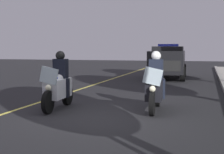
% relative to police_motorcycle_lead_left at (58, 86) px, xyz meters
% --- Properties ---
extents(ground_plane, '(80.00, 80.00, 0.00)m').
position_rel_police_motorcycle_lead_left_xyz_m(ground_plane, '(0.73, 1.36, -0.70)').
color(ground_plane, black).
extents(lane_stripe_center, '(48.00, 0.12, 0.01)m').
position_rel_police_motorcycle_lead_left_xyz_m(lane_stripe_center, '(0.73, -1.13, -0.70)').
color(lane_stripe_center, '#E0D14C').
rests_on(lane_stripe_center, ground).
extents(police_motorcycle_lead_left, '(2.14, 0.59, 1.72)m').
position_rel_police_motorcycle_lead_left_xyz_m(police_motorcycle_lead_left, '(0.00, 0.00, 0.00)').
color(police_motorcycle_lead_left, black).
rests_on(police_motorcycle_lead_left, ground).
extents(police_motorcycle_lead_right, '(2.14, 0.59, 1.72)m').
position_rel_police_motorcycle_lead_left_xyz_m(police_motorcycle_lead_right, '(-0.51, 2.79, 0.00)').
color(police_motorcycle_lead_right, black).
rests_on(police_motorcycle_lead_right, ground).
extents(police_suv, '(4.99, 2.26, 2.05)m').
position_rel_police_motorcycle_lead_left_xyz_m(police_suv, '(-10.94, 1.99, 0.37)').
color(police_suv, black).
rests_on(police_suv, ground).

